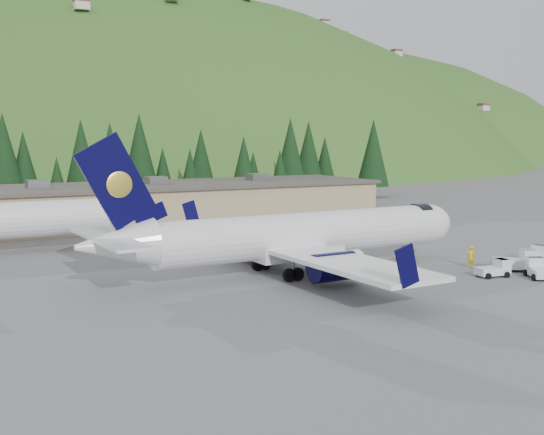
{
  "coord_description": "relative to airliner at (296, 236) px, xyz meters",
  "views": [
    {
      "loc": [
        -29.43,
        -48.02,
        11.3
      ],
      "look_at": [
        0.0,
        6.0,
        4.0
      ],
      "focal_mm": 45.0,
      "sensor_mm": 36.0,
      "label": 1
    }
  ],
  "objects": [
    {
      "name": "ground",
      "position": [
        1.03,
        0.03,
        -3.11
      ],
      "size": [
        600.0,
        600.0,
        0.0
      ],
      "primitive_type": "plane",
      "color": "#58585C"
    },
    {
      "name": "airliner",
      "position": [
        0.0,
        0.0,
        0.0
      ],
      "size": [
        35.04,
        32.81,
        11.65
      ],
      "rotation": [
        0.0,
        0.0,
        0.03
      ],
      "color": "white",
      "rests_on": "ground"
    },
    {
      "name": "baggage_tug_a",
      "position": [
        13.57,
        -8.87,
        -2.47
      ],
      "size": [
        2.85,
        1.99,
        1.42
      ],
      "rotation": [
        0.0,
        0.0,
        -0.18
      ],
      "color": "silver",
      "rests_on": "ground"
    },
    {
      "name": "baggage_tug_b",
      "position": [
        17.16,
        -8.09,
        -2.29
      ],
      "size": [
        3.81,
        3.29,
        1.83
      ],
      "rotation": [
        0.0,
        0.0,
        -0.55
      ],
      "color": "silver",
      "rests_on": "ground"
    },
    {
      "name": "baggage_tug_c",
      "position": [
        16.28,
        -10.87,
        -2.41
      ],
      "size": [
        2.78,
        3.24,
        1.55
      ],
      "rotation": [
        0.0,
        0.0,
        1.04
      ],
      "color": "silver",
      "rests_on": "ground"
    },
    {
      "name": "terminal_building",
      "position": [
        -3.98,
        38.03,
        -0.48
      ],
      "size": [
        71.0,
        17.0,
        6.1
      ],
      "color": "tan",
      "rests_on": "ground"
    },
    {
      "name": "baggage_tug_d",
      "position": [
        21.27,
        -6.47,
        -2.4
      ],
      "size": [
        3.22,
        2.32,
        1.58
      ],
      "rotation": [
        0.0,
        0.0,
        0.23
      ],
      "color": "silver",
      "rests_on": "ground"
    },
    {
      "name": "ramp_worker",
      "position": [
        14.75,
        -4.96,
        -2.17
      ],
      "size": [
        0.71,
        0.49,
        1.88
      ],
      "primitive_type": "imported",
      "rotation": [
        0.0,
        0.0,
        3.08
      ],
      "color": "#DFBB02",
      "rests_on": "ground"
    },
    {
      "name": "tree_line",
      "position": [
        -5.31,
        60.35,
        4.56
      ],
      "size": [
        113.65,
        17.19,
        14.53
      ],
      "color": "black",
      "rests_on": "ground"
    },
    {
      "name": "hills",
      "position": [
        54.36,
        207.41,
        -85.9
      ],
      "size": [
        614.0,
        330.0,
        300.0
      ],
      "color": "#244F19",
      "rests_on": "ground"
    }
  ]
}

